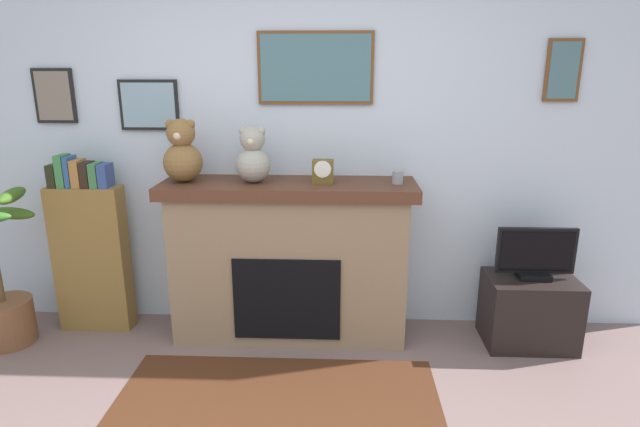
% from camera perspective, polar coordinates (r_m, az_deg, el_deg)
% --- Properties ---
extents(back_wall, '(5.20, 0.15, 2.60)m').
position_cam_1_polar(back_wall, '(3.61, -2.93, 7.92)').
color(back_wall, silver).
rests_on(back_wall, ground_plane).
extents(fireplace, '(1.66, 0.51, 1.08)m').
position_cam_1_polar(fireplace, '(3.51, -3.36, -5.06)').
color(fireplace, '#8A7056').
rests_on(fireplace, ground_plane).
extents(bookshelf, '(0.49, 0.16, 1.24)m').
position_cam_1_polar(bookshelf, '(3.92, -23.98, -3.82)').
color(bookshelf, olive).
rests_on(bookshelf, ground_plane).
extents(potted_plant, '(0.54, 0.53, 1.06)m').
position_cam_1_polar(potted_plant, '(4.04, -31.78, -7.31)').
color(potted_plant, brown).
rests_on(potted_plant, ground_plane).
extents(tv_stand, '(0.58, 0.40, 0.47)m').
position_cam_1_polar(tv_stand, '(3.77, 22.06, -9.91)').
color(tv_stand, black).
rests_on(tv_stand, ground_plane).
extents(television, '(0.50, 0.14, 0.35)m').
position_cam_1_polar(television, '(3.63, 22.70, -4.25)').
color(television, black).
rests_on(television, tv_stand).
extents(area_rug, '(1.82, 1.11, 0.01)m').
position_cam_1_polar(area_rug, '(2.98, -5.03, -21.16)').
color(area_rug, '#462515').
rests_on(area_rug, ground_plane).
extents(candle_jar, '(0.07, 0.07, 0.08)m').
position_cam_1_polar(candle_jar, '(3.34, 8.58, 3.98)').
color(candle_jar, gray).
rests_on(candle_jar, fireplace).
extents(mantel_clock, '(0.13, 0.10, 0.15)m').
position_cam_1_polar(mantel_clock, '(3.31, 0.32, 4.67)').
color(mantel_clock, brown).
rests_on(mantel_clock, fireplace).
extents(teddy_bear_brown, '(0.25, 0.25, 0.41)m').
position_cam_1_polar(teddy_bear_brown, '(3.45, -14.96, 6.39)').
color(teddy_bear_brown, brown).
rests_on(teddy_bear_brown, fireplace).
extents(teddy_bear_cream, '(0.22, 0.22, 0.36)m').
position_cam_1_polar(teddy_bear_cream, '(3.34, -7.40, 6.16)').
color(teddy_bear_cream, '#9F9A8F').
rests_on(teddy_bear_cream, fireplace).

